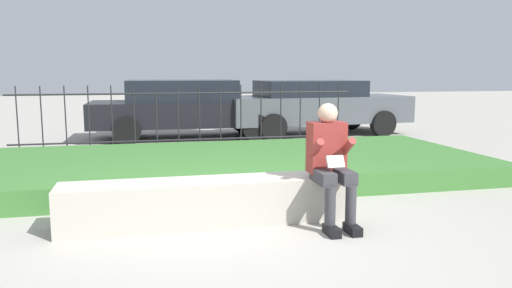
{
  "coord_description": "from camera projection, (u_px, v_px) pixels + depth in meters",
  "views": [
    {
      "loc": [
        -0.9,
        -5.1,
        1.6
      ],
      "look_at": [
        0.48,
        0.91,
        0.7
      ],
      "focal_mm": 35.0,
      "sensor_mm": 36.0,
      "label": 1
    }
  ],
  "objects": [
    {
      "name": "stone_bench",
      "position": [
        207.0,
        204.0,
        5.26
      ],
      "size": [
        3.01,
        0.51,
        0.47
      ],
      "color": "#B7B2A3",
      "rests_on": "ground_plane"
    },
    {
      "name": "person_seated_reader",
      "position": [
        330.0,
        159.0,
        5.19
      ],
      "size": [
        0.42,
        0.73,
        1.27
      ],
      "color": "black",
      "rests_on": "ground_plane"
    },
    {
      "name": "car_parked_right",
      "position": [
        315.0,
        105.0,
        12.64
      ],
      "size": [
        4.76,
        2.12,
        1.37
      ],
      "rotation": [
        0.0,
        0.0,
        0.07
      ],
      "color": "#4C5156",
      "rests_on": "ground_plane"
    },
    {
      "name": "car_parked_center",
      "position": [
        188.0,
        107.0,
        11.94
      ],
      "size": [
        4.69,
        1.99,
        1.39
      ],
      "rotation": [
        0.0,
        0.0,
        -0.02
      ],
      "color": "black",
      "rests_on": "ground_plane"
    },
    {
      "name": "grass_berm",
      "position": [
        203.0,
        167.0,
        7.66
      ],
      "size": [
        8.63,
        3.44,
        0.3
      ],
      "color": "#3D7533",
      "rests_on": "ground_plane"
    },
    {
      "name": "ground_plane",
      "position": [
        231.0,
        222.0,
        5.35
      ],
      "size": [
        60.0,
        60.0,
        0.0
      ],
      "primitive_type": "plane",
      "color": "#A8A399"
    },
    {
      "name": "iron_fence",
      "position": [
        189.0,
        118.0,
        9.74
      ],
      "size": [
        6.63,
        0.03,
        1.34
      ],
      "color": "#232326",
      "rests_on": "ground_plane"
    }
  ]
}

